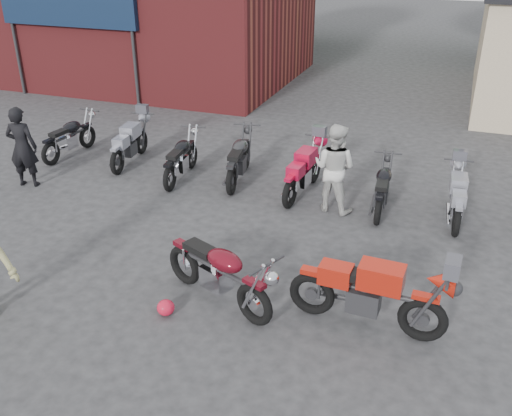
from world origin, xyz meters
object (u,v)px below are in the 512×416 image
(sportbike, at_px, (370,290))
(vintage_motorcycle, at_px, (219,269))
(row_bike_6, at_px, (457,195))
(row_bike_0, at_px, (70,135))
(row_bike_3, at_px, (239,156))
(person_light, at_px, (334,168))
(row_bike_1, at_px, (129,141))
(helmet, at_px, (166,308))
(row_bike_5, at_px, (383,186))
(row_bike_2, at_px, (181,156))
(person_dark, at_px, (22,147))
(row_bike_4, at_px, (304,169))

(sportbike, bearing_deg, vintage_motorcycle, -172.27)
(row_bike_6, bearing_deg, vintage_motorcycle, 138.03)
(sportbike, height_order, row_bike_0, sportbike)
(vintage_motorcycle, xyz_separation_m, row_bike_3, (-1.48, 4.56, -0.03))
(row_bike_3, bearing_deg, person_light, -116.27)
(sportbike, bearing_deg, row_bike_1, 148.88)
(helmet, xyz_separation_m, row_bike_1, (-3.75, 5.21, 0.45))
(vintage_motorcycle, distance_m, row_bike_5, 4.56)
(row_bike_2, relative_size, row_bike_5, 1.04)
(person_light, height_order, row_bike_0, person_light)
(row_bike_3, bearing_deg, helmet, -179.91)
(vintage_motorcycle, xyz_separation_m, row_bike_0, (-6.11, 4.59, -0.08))
(row_bike_6, bearing_deg, row_bike_3, 81.64)
(vintage_motorcycle, xyz_separation_m, row_bike_2, (-2.78, 4.23, -0.07))
(row_bike_0, relative_size, row_bike_2, 0.99)
(helmet, xyz_separation_m, row_bike_6, (3.92, 4.77, 0.41))
(person_dark, distance_m, row_bike_1, 2.49)
(row_bike_0, xyz_separation_m, row_bike_3, (4.62, -0.02, 0.05))
(row_bike_2, bearing_deg, row_bike_6, -95.93)
(vintage_motorcycle, distance_m, row_bike_1, 6.41)
(sportbike, bearing_deg, helmet, -162.85)
(helmet, bearing_deg, vintage_motorcycle, 40.11)
(helmet, bearing_deg, sportbike, 14.44)
(row_bike_3, relative_size, row_bike_6, 1.10)
(person_dark, relative_size, row_bike_3, 0.89)
(sportbike, bearing_deg, row_bike_6, 78.53)
(row_bike_4, bearing_deg, row_bike_5, -90.89)
(person_light, bearing_deg, helmet, 82.94)
(row_bike_5, bearing_deg, row_bike_6, -91.89)
(vintage_motorcycle, xyz_separation_m, row_bike_6, (3.27, 4.22, -0.09))
(vintage_motorcycle, height_order, row_bike_0, vintage_motorcycle)
(row_bike_2, bearing_deg, sportbike, -134.54)
(person_dark, bearing_deg, row_bike_3, -171.01)
(person_dark, height_order, row_bike_1, person_dark)
(row_bike_3, distance_m, row_bike_4, 1.59)
(sportbike, bearing_deg, row_bike_5, 98.91)
(row_bike_2, bearing_deg, row_bike_3, -81.34)
(vintage_motorcycle, bearing_deg, sportbike, 28.18)
(person_dark, relative_size, person_light, 0.99)
(row_bike_3, bearing_deg, row_bike_2, 95.38)
(person_dark, height_order, person_light, person_light)
(person_dark, distance_m, row_bike_2, 3.48)
(person_light, distance_m, row_bike_6, 2.46)
(helmet, distance_m, row_bike_6, 6.19)
(row_bike_3, relative_size, row_bike_4, 1.01)
(person_dark, relative_size, row_bike_1, 0.93)
(person_dark, distance_m, row_bike_6, 9.29)
(row_bike_2, distance_m, row_bike_3, 1.34)
(sportbike, relative_size, row_bike_2, 1.16)
(sportbike, xyz_separation_m, row_bike_1, (-6.66, 4.46, -0.08))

